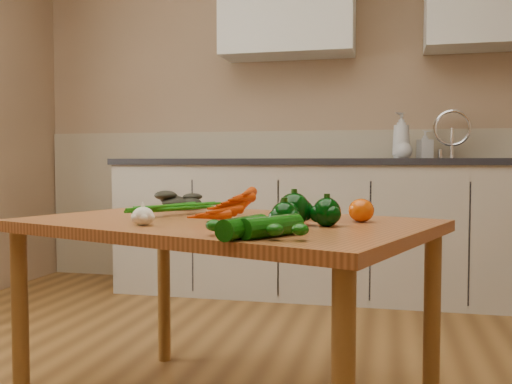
{
  "coord_description": "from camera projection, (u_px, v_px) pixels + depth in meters",
  "views": [
    {
      "loc": [
        0.58,
        -1.56,
        0.88
      ],
      "look_at": [
        0.11,
        0.49,
        0.77
      ],
      "focal_mm": 40.0,
      "sensor_mm": 36.0,
      "label": 1
    }
  ],
  "objects": [
    {
      "name": "room",
      "position": [
        201.0,
        45.0,
        1.8
      ],
      "size": [
        4.04,
        5.04,
        2.64
      ],
      "color": "brown",
      "rests_on": "ground"
    },
    {
      "name": "counter_run",
      "position": [
        330.0,
        226.0,
        3.75
      ],
      "size": [
        2.84,
        0.64,
        1.14
      ],
      "color": "#B1A794",
      "rests_on": "ground"
    },
    {
      "name": "table",
      "position": [
        224.0,
        243.0,
        1.88
      ],
      "size": [
        1.48,
        1.2,
        0.69
      ],
      "rotation": [
        0.0,
        0.0,
        -0.34
      ],
      "color": "#AA6031",
      "rests_on": "ground"
    },
    {
      "name": "soap_bottle_a",
      "position": [
        401.0,
        136.0,
        3.71
      ],
      "size": [
        0.16,
        0.16,
        0.3
      ],
      "primitive_type": "imported",
      "rotation": [
        0.0,
        0.0,
        5.58
      ],
      "color": "silver",
      "rests_on": "counter_run"
    },
    {
      "name": "soap_bottle_b",
      "position": [
        425.0,
        144.0,
        3.76
      ],
      "size": [
        0.11,
        0.11,
        0.19
      ],
      "primitive_type": "imported",
      "rotation": [
        0.0,
        0.0,
        1.95
      ],
      "color": "silver",
      "rests_on": "counter_run"
    },
    {
      "name": "soap_bottle_c",
      "position": [
        403.0,
        147.0,
        3.69
      ],
      "size": [
        0.16,
        0.16,
        0.15
      ],
      "primitive_type": "imported",
      "rotation": [
        0.0,
        0.0,
        3.76
      ],
      "color": "silver",
      "rests_on": "counter_run"
    },
    {
      "name": "carrot_bunch",
      "position": [
        212.0,
        208.0,
        1.95
      ],
      "size": [
        0.29,
        0.25,
        0.06
      ],
      "primitive_type": null,
      "rotation": [
        0.0,
        0.0,
        -0.34
      ],
      "color": "#C73B04",
      "rests_on": "table"
    },
    {
      "name": "leafy_greens",
      "position": [
        178.0,
        198.0,
        2.29
      ],
      "size": [
        0.18,
        0.16,
        0.09
      ],
      "primitive_type": null,
      "color": "black",
      "rests_on": "table"
    },
    {
      "name": "garlic_bulb",
      "position": [
        143.0,
        216.0,
        1.71
      ],
      "size": [
        0.07,
        0.07,
        0.06
      ],
      "primitive_type": "ellipsoid",
      "color": "white",
      "rests_on": "table"
    },
    {
      "name": "pepper_a",
      "position": [
        294.0,
        209.0,
        1.71
      ],
      "size": [
        0.1,
        0.1,
        0.1
      ],
      "primitive_type": "sphere",
      "color": "black",
      "rests_on": "table"
    },
    {
      "name": "pepper_b",
      "position": [
        327.0,
        212.0,
        1.69
      ],
      "size": [
        0.08,
        0.08,
        0.08
      ],
      "primitive_type": "sphere",
      "color": "black",
      "rests_on": "table"
    },
    {
      "name": "pepper_c",
      "position": [
        284.0,
        216.0,
        1.59
      ],
      "size": [
        0.08,
        0.08,
        0.08
      ],
      "primitive_type": "sphere",
      "color": "black",
      "rests_on": "table"
    },
    {
      "name": "tomato_a",
      "position": [
        300.0,
        208.0,
        1.88
      ],
      "size": [
        0.08,
        0.08,
        0.07
      ],
      "primitive_type": "ellipsoid",
      "color": "#980207",
      "rests_on": "table"
    },
    {
      "name": "tomato_b",
      "position": [
        327.0,
        212.0,
        1.86
      ],
      "size": [
        0.06,
        0.06,
        0.06
      ],
      "primitive_type": "ellipsoid",
      "color": "#D74B05",
      "rests_on": "table"
    },
    {
      "name": "tomato_c",
      "position": [
        361.0,
        210.0,
        1.81
      ],
      "size": [
        0.08,
        0.08,
        0.07
      ],
      "primitive_type": "ellipsoid",
      "color": "#D74B05",
      "rests_on": "table"
    },
    {
      "name": "zucchini_a",
      "position": [
        271.0,
        226.0,
        1.45
      ],
      "size": [
        0.15,
        0.19,
        0.05
      ],
      "primitive_type": "cylinder",
      "rotation": [
        1.57,
        0.0,
        -0.56
      ],
      "color": "#084107",
      "rests_on": "table"
    },
    {
      "name": "zucchini_b",
      "position": [
        243.0,
        227.0,
        1.42
      ],
      "size": [
        0.1,
        0.19,
        0.05
      ],
      "primitive_type": "cylinder",
      "rotation": [
        1.57,
        0.0,
        -0.3
      ],
      "color": "#084107",
      "rests_on": "table"
    }
  ]
}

